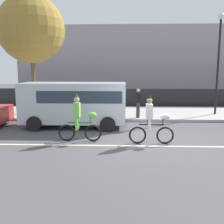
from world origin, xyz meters
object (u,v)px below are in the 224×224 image
at_px(parade_cyclist_zebra, 152,122).
at_px(street_lamp_post, 219,49).
at_px(parade_cyclist_lime, 80,120).
at_px(pedestrian_onlooker, 138,102).
at_px(parked_van_silver, 76,101).

relative_size(parade_cyclist_zebra, street_lamp_post, 0.33).
distance_m(parade_cyclist_lime, pedestrian_onlooker, 5.07).
relative_size(parade_cyclist_lime, street_lamp_post, 0.33).
bearing_deg(parade_cyclist_lime, street_lamp_post, 38.58).
distance_m(parade_cyclist_lime, parked_van_silver, 2.72).
bearing_deg(street_lamp_post, parked_van_silver, -157.97).
height_order(parade_cyclist_zebra, street_lamp_post, street_lamp_post).
xyz_separation_m(street_lamp_post, pedestrian_onlooker, (-4.74, -1.42, -2.97)).
bearing_deg(pedestrian_onlooker, parked_van_silver, -150.61).
bearing_deg(parade_cyclist_lime, pedestrian_onlooker, 59.94).
xyz_separation_m(parked_van_silver, pedestrian_onlooker, (3.16, 1.78, -0.27)).
xyz_separation_m(parade_cyclist_lime, pedestrian_onlooker, (2.54, 4.39, 0.17)).
xyz_separation_m(parade_cyclist_zebra, parked_van_silver, (-3.41, 2.88, 0.44)).
bearing_deg(pedestrian_onlooker, street_lamp_post, 16.64).
relative_size(parade_cyclist_lime, parade_cyclist_zebra, 1.00).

